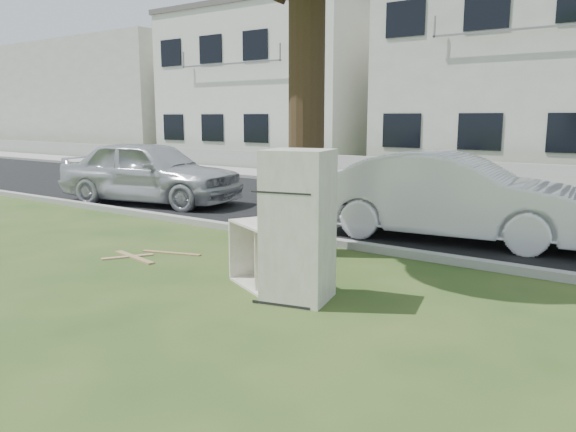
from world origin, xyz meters
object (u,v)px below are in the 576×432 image
Objects in this scene: cabinet at (269,255)px; fridge at (298,226)px; car_center at (451,196)px; car_left at (150,172)px.

fridge is at bearing 6.37° from cabinet.
car_center reaches higher than cabinet.
fridge is 0.76m from cabinet.
cabinet is at bearing -131.61° from car_left.
cabinet is (-0.58, 0.20, -0.46)m from fridge.
car_left reaches higher than car_center.
car_center is 1.00× the size of car_left.
car_left is at bearing 137.28° from fridge.
car_center is at bearing 103.37° from cabinet.
fridge reaches higher than cabinet.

